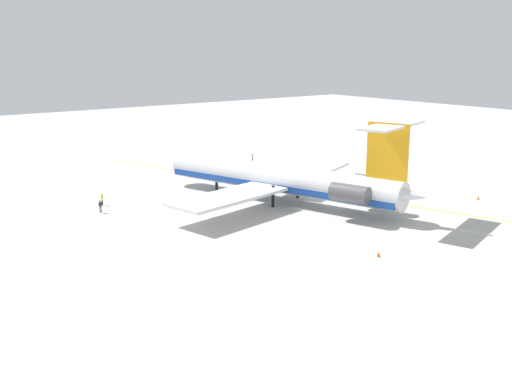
{
  "coord_description": "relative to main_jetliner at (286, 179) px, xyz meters",
  "views": [
    {
      "loc": [
        -61.41,
        58.12,
        21.32
      ],
      "look_at": [
        1.9,
        10.14,
        2.91
      ],
      "focal_mm": 41.54,
      "sensor_mm": 36.0,
      "label": 1
    }
  ],
  "objects": [
    {
      "name": "ground_crew_near_nose",
      "position": [
        27.24,
        -14.59,
        -2.33
      ],
      "size": [
        0.26,
        0.4,
        1.65
      ],
      "rotation": [
        0.0,
        0.0,
        0.31
      ],
      "color": "black",
      "rests_on": "ground"
    },
    {
      "name": "taxiway_centreline",
      "position": [
        1.14,
        -7.96,
        -3.37
      ],
      "size": [
        91.19,
        30.19,
        0.01
      ],
      "primitive_type": "cube",
      "rotation": [
        0.0,
        0.0,
        0.32
      ],
      "color": "gold",
      "rests_on": "ground"
    },
    {
      "name": "main_jetliner",
      "position": [
        0.0,
        0.0,
        0.0
      ],
      "size": [
        41.58,
        37.32,
        12.38
      ],
      "rotation": [
        0.0,
        0.0,
        0.3
      ],
      "color": "silver",
      "rests_on": "ground"
    },
    {
      "name": "ground_crew_portside",
      "position": [
        14.11,
        21.33,
        -2.31
      ],
      "size": [
        0.42,
        0.27,
        1.68
      ],
      "rotation": [
        0.0,
        0.0,
        4.8
      ],
      "color": "black",
      "rests_on": "ground"
    },
    {
      "name": "safety_cone_wingtip",
      "position": [
        -15.64,
        -23.17,
        -3.1
      ],
      "size": [
        0.4,
        0.4,
        0.55
      ],
      "primitive_type": "cone",
      "color": "#EA590F",
      "rests_on": "ground"
    },
    {
      "name": "ground_crew_near_tail",
      "position": [
        10.62,
        23.06,
        -2.28
      ],
      "size": [
        0.28,
        0.43,
        1.73
      ],
      "rotation": [
        0.0,
        0.0,
        2.94
      ],
      "color": "black",
      "rests_on": "ground"
    },
    {
      "name": "ground",
      "position": [
        -0.76,
        -5.8,
        -3.38
      ],
      "size": [
        281.35,
        281.35,
        0.0
      ],
      "primitive_type": "plane",
      "color": "#B7B5AD"
    },
    {
      "name": "safety_cone_nose",
      "position": [
        -23.16,
        6.65,
        -3.1
      ],
      "size": [
        0.4,
        0.4,
        0.55
      ],
      "primitive_type": "cone",
      "color": "#EA590F",
      "rests_on": "ground"
    }
  ]
}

